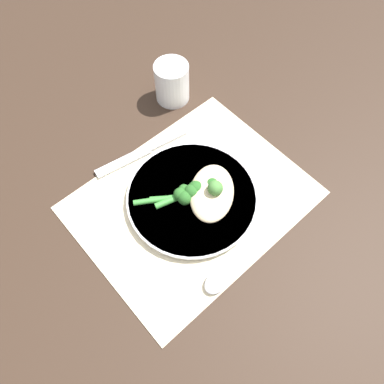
% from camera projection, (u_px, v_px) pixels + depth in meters
% --- Properties ---
extents(ground_plane, '(3.00, 3.00, 0.00)m').
position_uv_depth(ground_plane, '(192.00, 200.00, 0.72)').
color(ground_plane, '#332319').
extents(placemat, '(0.42, 0.33, 0.00)m').
position_uv_depth(placemat, '(192.00, 200.00, 0.72)').
color(placemat, beige).
rests_on(placemat, ground_plane).
extents(plate, '(0.25, 0.25, 0.01)m').
position_uv_depth(plate, '(192.00, 197.00, 0.71)').
color(plate, white).
rests_on(plate, placemat).
extents(chicken_fillet, '(0.15, 0.14, 0.03)m').
position_uv_depth(chicken_fillet, '(212.00, 193.00, 0.69)').
color(chicken_fillet, beige).
rests_on(chicken_fillet, plate).
extents(pesto_dollop_primary, '(0.03, 0.03, 0.03)m').
position_uv_depth(pesto_dollop_primary, '(215.00, 188.00, 0.67)').
color(pesto_dollop_primary, '#477F38').
rests_on(pesto_dollop_primary, chicken_fillet).
extents(broccoli_stalk_rear, '(0.12, 0.06, 0.03)m').
position_uv_depth(broccoli_stalk_rear, '(203.00, 188.00, 0.70)').
color(broccoli_stalk_rear, '#3D8E38').
rests_on(broccoli_stalk_rear, plate).
extents(broccoli_stalk_front, '(0.09, 0.08, 0.03)m').
position_uv_depth(broccoli_stalk_front, '(192.00, 193.00, 0.69)').
color(broccoli_stalk_front, '#3D8E38').
rests_on(broccoli_stalk_front, plate).
extents(broccoli_stalk_right, '(0.10, 0.08, 0.03)m').
position_uv_depth(broccoli_stalk_right, '(179.00, 196.00, 0.69)').
color(broccoli_stalk_right, '#3D8E38').
rests_on(broccoli_stalk_right, plate).
extents(knife, '(0.21, 0.05, 0.01)m').
position_uv_depth(knife, '(143.00, 152.00, 0.77)').
color(knife, silver).
rests_on(knife, placemat).
extents(spoon, '(0.16, 0.04, 0.01)m').
position_uv_depth(spoon, '(223.00, 274.00, 0.64)').
color(spoon, silver).
rests_on(spoon, placemat).
extents(water_glass, '(0.07, 0.07, 0.09)m').
position_uv_depth(water_glass, '(172.00, 82.00, 0.81)').
color(water_glass, white).
rests_on(water_glass, ground_plane).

